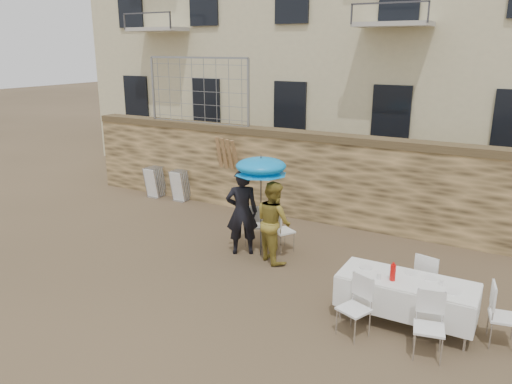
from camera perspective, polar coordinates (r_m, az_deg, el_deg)
The scene contains 17 objects.
ground at distance 9.30m, azimuth -9.00°, elevation -11.32°, with size 80.00×80.00×0.00m, color brown.
stone_wall at distance 12.93m, azimuth 4.53°, elevation 1.98°, with size 13.00×0.50×2.20m, color olive.
chain_link_fence at distance 14.10m, azimuth -6.62°, elevation 11.36°, with size 3.20×0.06×1.80m, color gray, non-canonical shape.
man_suit at distance 10.52m, azimuth -1.62°, elevation -2.30°, with size 0.68×0.44×1.86m, color black.
woman_dress at distance 10.20m, azimuth 2.01°, elevation -3.39°, with size 0.82×0.64×1.69m, color gold.
umbrella at distance 10.14m, azimuth 0.57°, elevation 2.63°, with size 1.08×1.08×2.00m.
couple_chair_left at distance 11.11m, azimuth -0.14°, elevation -3.71°, with size 0.48×0.48×0.96m, color white, non-canonical shape.
couple_chair_right at distance 10.81m, azimuth 3.10°, elevation -4.32°, with size 0.48×0.48×0.96m, color white, non-canonical shape.
banquet_table at distance 8.29m, azimuth 16.89°, elevation -9.80°, with size 2.10×0.85×0.78m.
soda_bottle at distance 8.12m, azimuth 15.37°, elevation -8.87°, with size 0.09×0.09×0.26m, color red.
table_chair_front_left at distance 7.88m, azimuth 11.13°, elevation -12.85°, with size 0.48×0.48×0.96m, color white, non-canonical shape.
table_chair_front_right at distance 7.67m, azimuth 19.18°, elevation -14.35°, with size 0.48×0.48×0.96m, color white, non-canonical shape.
table_chair_back at distance 9.08m, azimuth 19.16°, elevation -9.41°, with size 0.48×0.48×0.96m, color white, non-canonical shape.
table_chair_side at distance 8.37m, azimuth 26.49°, elevation -12.55°, with size 0.48×0.48×0.96m, color white, non-canonical shape.
chair_stack_left at distance 15.14m, azimuth -10.99°, elevation 1.34°, with size 0.46×0.55×0.92m, color white, non-canonical shape.
chair_stack_right at distance 14.59m, azimuth -8.28°, elevation 0.91°, with size 0.46×0.47×0.92m, color white, non-canonical shape.
wood_planks at distance 13.62m, azimuth -2.82°, elevation 2.31°, with size 0.70×0.20×2.00m, color #A37749, non-canonical shape.
Camera 1 is at (5.23, -6.40, 4.26)m, focal length 35.00 mm.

